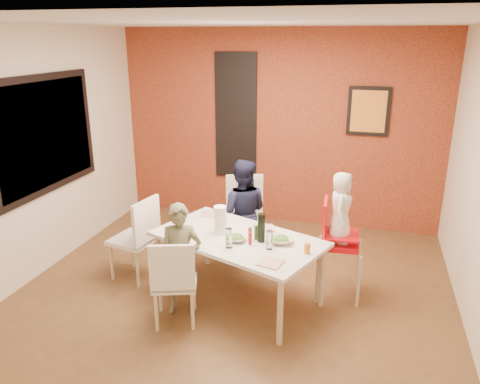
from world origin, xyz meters
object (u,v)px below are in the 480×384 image
(chair_near, at_px, (174,279))
(chair_far, at_px, (245,212))
(child_far, at_px, (242,212))
(wine_bottle, at_px, (261,228))
(toddler, at_px, (341,207))
(chair_left, at_px, (139,234))
(child_near, at_px, (181,260))
(high_chair, at_px, (336,240))
(paper_towel_roll, at_px, (220,220))
(dining_table, at_px, (238,243))

(chair_near, relative_size, chair_far, 0.89)
(child_far, distance_m, wine_bottle, 0.96)
(child_far, bearing_deg, toddler, 151.32)
(chair_far, distance_m, toddler, 1.43)
(chair_left, height_order, child_near, child_near)
(high_chair, bearing_deg, child_far, 64.18)
(paper_towel_roll, bearing_deg, dining_table, -15.09)
(dining_table, xyz_separation_m, child_near, (-0.46, -0.38, -0.07))
(chair_far, distance_m, chair_left, 1.33)
(chair_left, xyz_separation_m, child_far, (0.98, 0.69, 0.11))
(toddler, relative_size, wine_bottle, 2.53)
(child_near, bearing_deg, wine_bottle, 10.98)
(chair_left, relative_size, wine_bottle, 3.30)
(toddler, distance_m, paper_towel_roll, 1.21)
(chair_far, bearing_deg, wine_bottle, -86.36)
(chair_left, relative_size, high_chair, 0.91)
(dining_table, xyz_separation_m, toddler, (0.96, 0.35, 0.35))
(chair_left, distance_m, high_chair, 2.11)
(chair_far, distance_m, child_far, 0.26)
(high_chair, height_order, paper_towel_roll, high_chair)
(child_near, height_order, child_far, child_far)
(chair_left, xyz_separation_m, paper_towel_roll, (0.96, -0.06, 0.30))
(chair_left, height_order, high_chair, high_chair)
(dining_table, height_order, chair_left, chair_left)
(chair_left, height_order, wine_bottle, wine_bottle)
(wine_bottle, distance_m, paper_towel_roll, 0.45)
(chair_near, distance_m, chair_left, 1.03)
(paper_towel_roll, bearing_deg, toddler, 14.37)
(chair_left, relative_size, child_far, 0.74)
(chair_near, relative_size, high_chair, 0.84)
(chair_far, bearing_deg, high_chair, -50.68)
(dining_table, height_order, high_chair, high_chair)
(paper_towel_roll, bearing_deg, chair_far, 90.56)
(chair_near, bearing_deg, high_chair, -163.58)
(chair_far, xyz_separation_m, child_far, (0.03, -0.24, 0.09))
(chair_left, distance_m, toddler, 2.18)
(chair_left, bearing_deg, chair_far, 145.07)
(chair_far, height_order, paper_towel_roll, chair_far)
(chair_near, bearing_deg, chair_left, -63.95)
(chair_near, height_order, wine_bottle, wine_bottle)
(dining_table, xyz_separation_m, high_chair, (0.93, 0.35, -0.00))
(toddler, bearing_deg, chair_left, 96.14)
(chair_near, height_order, toddler, toddler)
(dining_table, xyz_separation_m, chair_far, (-0.21, 1.05, -0.08))
(dining_table, relative_size, wine_bottle, 6.54)
(chair_left, height_order, paper_towel_roll, paper_towel_roll)
(paper_towel_roll, bearing_deg, chair_left, 176.29)
(child_near, bearing_deg, chair_far, 64.95)
(child_far, relative_size, toddler, 1.75)
(high_chair, relative_size, wine_bottle, 3.62)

